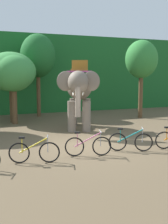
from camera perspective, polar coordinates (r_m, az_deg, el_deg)
name	(u,v)px	position (r m, az deg, el deg)	size (l,w,h in m)	color
ground_plane	(88,146)	(12.01, 0.76, -6.78)	(80.00, 80.00, 0.00)	brown
foliage_hedge	(25,74)	(25.20, -11.68, 7.42)	(36.00, 6.00, 6.10)	#1E6028
tree_center_right	(10,72)	(18.33, -14.45, 7.76)	(3.12, 3.12, 4.36)	brown
tree_left	(14,74)	(17.69, -13.85, 7.40)	(2.41, 2.41, 4.15)	brown
tree_far_right	(38,56)	(20.71, -9.19, 10.92)	(2.45, 2.45, 5.82)	brown
tree_right	(141,60)	(20.10, 11.38, 10.14)	(2.20, 2.20, 5.30)	brown
elephant	(79,89)	(15.38, -0.93, 4.61)	(2.91, 4.19, 3.78)	gray
bike_yellow	(34,152)	(9.80, -9.90, -7.81)	(1.65, 0.66, 0.92)	black
bike_pink	(88,146)	(10.47, 0.82, -6.71)	(1.66, 0.64, 0.92)	black
bike_teal	(130,141)	(11.28, 9.23, -5.79)	(1.56, 0.83, 0.92)	black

